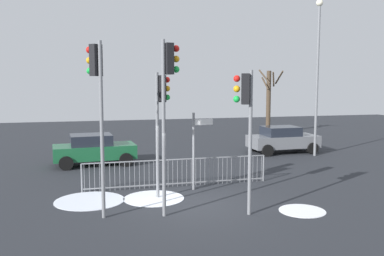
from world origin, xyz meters
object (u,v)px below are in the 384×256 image
(traffic_light_foreground_right, at_px, (246,110))
(traffic_light_mid_left, at_px, (168,89))
(traffic_light_mid_right, at_px, (161,106))
(traffic_light_foreground_left, at_px, (97,90))
(bare_tree_left, at_px, (269,100))
(street_lamp, at_px, (318,64))
(car_grey_mid, at_px, (282,139))
(car_green_near, at_px, (94,149))
(direction_sign_post, at_px, (195,147))

(traffic_light_foreground_right, height_order, traffic_light_mid_left, traffic_light_mid_left)
(traffic_light_mid_right, bearing_deg, traffic_light_foreground_left, -73.98)
(traffic_light_foreground_right, xyz_separation_m, bare_tree_left, (8.61, 17.51, -0.60))
(street_lamp, bearing_deg, traffic_light_foreground_right, -130.53)
(traffic_light_foreground_right, bearing_deg, car_grey_mid, -14.32)
(traffic_light_mid_right, distance_m, traffic_light_foreground_left, 2.81)
(car_green_near, height_order, bare_tree_left, bare_tree_left)
(direction_sign_post, bearing_deg, car_green_near, 117.38)
(car_green_near, bearing_deg, car_grey_mid, 0.99)
(traffic_light_foreground_left, relative_size, traffic_light_mid_left, 0.99)
(traffic_light_foreground_left, xyz_separation_m, street_lamp, (11.51, 7.71, 1.12))
(traffic_light_mid_right, bearing_deg, street_lamp, 99.77)
(traffic_light_foreground_left, xyz_separation_m, direction_sign_post, (3.53, 2.40, -2.15))
(car_green_near, bearing_deg, traffic_light_mid_right, -75.55)
(direction_sign_post, relative_size, street_lamp, 0.35)
(traffic_light_mid_left, height_order, car_grey_mid, traffic_light_mid_left)
(traffic_light_mid_right, distance_m, car_grey_mid, 11.15)
(traffic_light_foreground_right, distance_m, direction_sign_post, 3.64)
(traffic_light_foreground_right, xyz_separation_m, car_green_near, (-4.25, 8.83, -2.41))
(direction_sign_post, xyz_separation_m, street_lamp, (7.99, 5.31, 3.27))
(traffic_light_mid_left, bearing_deg, traffic_light_foreground_right, 63.65)
(car_grey_mid, bearing_deg, traffic_light_foreground_right, -123.09)
(traffic_light_mid_right, relative_size, traffic_light_mid_left, 0.83)
(traffic_light_mid_left, relative_size, car_green_near, 1.33)
(traffic_light_foreground_right, xyz_separation_m, traffic_light_mid_right, (-2.09, 2.53, -0.02))
(traffic_light_mid_right, bearing_deg, traffic_light_mid_left, -26.94)
(traffic_light_mid_right, bearing_deg, bare_tree_left, 121.65)
(traffic_light_foreground_left, height_order, bare_tree_left, traffic_light_foreground_left)
(bare_tree_left, bearing_deg, traffic_light_mid_right, -125.55)
(car_green_near, relative_size, bare_tree_left, 0.82)
(traffic_light_foreground_right, xyz_separation_m, traffic_light_foreground_left, (-4.23, 0.81, 0.58))
(traffic_light_foreground_right, distance_m, bare_tree_left, 19.52)
(traffic_light_foreground_left, relative_size, street_lamp, 0.63)
(car_grey_mid, relative_size, bare_tree_left, 0.80)
(street_lamp, xyz_separation_m, bare_tree_left, (1.33, 8.99, -2.30))
(traffic_light_foreground_left, distance_m, direction_sign_post, 4.78)
(direction_sign_post, bearing_deg, bare_tree_left, 51.99)
(car_grey_mid, relative_size, street_lamp, 0.47)
(traffic_light_mid_right, xyz_separation_m, traffic_light_foreground_left, (-2.13, -1.72, 0.61))
(traffic_light_mid_right, distance_m, traffic_light_mid_left, 2.16)
(car_green_near, relative_size, car_grey_mid, 1.02)
(traffic_light_mid_right, bearing_deg, traffic_light_foreground_right, 16.79)
(car_green_near, xyz_separation_m, car_grey_mid, (10.27, 0.98, 0.00))
(street_lamp, bearing_deg, direction_sign_post, -146.40)
(direction_sign_post, height_order, street_lamp, street_lamp)
(traffic_light_mid_right, relative_size, street_lamp, 0.53)
(traffic_light_foreground_left, distance_m, car_grey_mid, 13.96)
(traffic_light_foreground_left, relative_size, car_grey_mid, 1.34)
(car_grey_mid, height_order, bare_tree_left, bare_tree_left)
(traffic_light_foreground_left, bearing_deg, bare_tree_left, 8.89)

